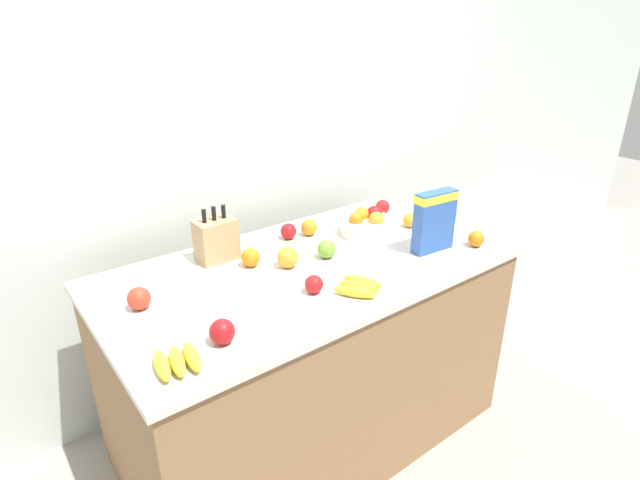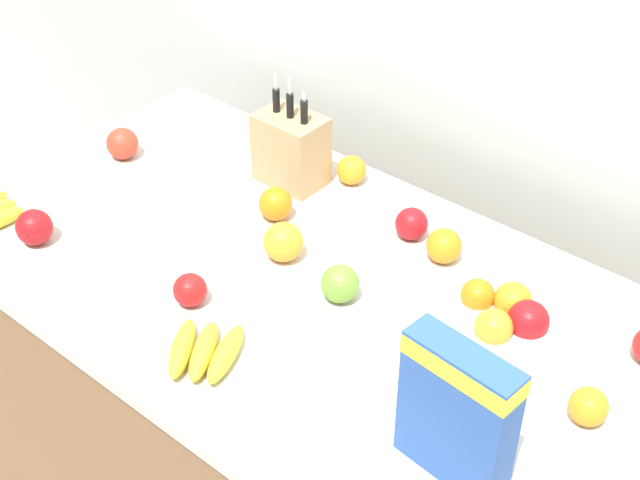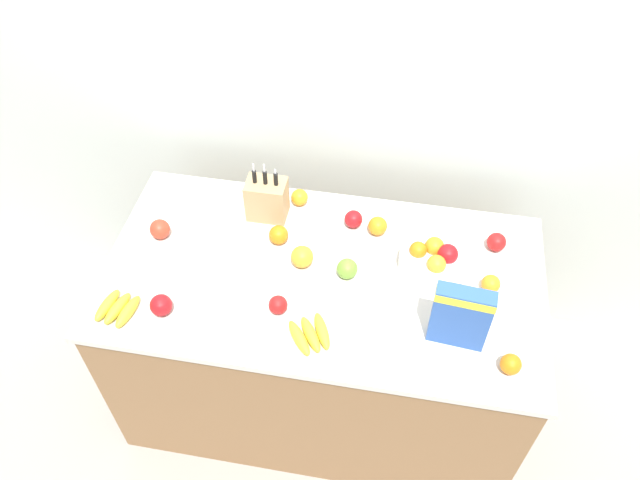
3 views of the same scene
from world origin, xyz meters
TOP-DOWN VIEW (x-y plane):
  - ground_plane at (0.00, 0.00)m, footprint 14.00×14.00m
  - wall_back at (0.00, 0.67)m, footprint 9.00×0.06m
  - counter at (0.00, 0.00)m, footprint 1.73×0.92m
  - knife_block at (-0.28, 0.28)m, footprint 0.17×0.12m
  - cereal_box at (0.52, -0.22)m, footprint 0.21×0.08m
  - fruit_bowl at (0.42, 0.10)m, footprint 0.27×0.27m
  - banana_bunch_left at (-0.72, -0.31)m, footprint 0.16×0.17m
  - banana_bunch_right at (0.01, -0.30)m, footprint 0.19×0.20m
  - apple_near_bananas at (0.10, 0.01)m, footprint 0.08×0.08m
  - apple_leftmost at (0.08, 0.28)m, footprint 0.08×0.08m
  - apple_rear at (-0.55, -0.29)m, footprint 0.08×0.08m
  - apple_rightmost at (0.67, 0.25)m, footprint 0.08×0.08m
  - apple_by_knife_block at (-0.13, -0.20)m, footprint 0.07×0.07m
  - apple_middle at (-0.69, 0.08)m, footprint 0.08×0.08m
  - orange_front_right at (0.65, 0.03)m, footprint 0.07×0.07m
  - orange_mid_left at (-0.20, 0.14)m, footprint 0.08×0.08m
  - orange_back_center at (-0.16, 0.37)m, footprint 0.07×0.07m
  - orange_mid_right at (0.71, -0.31)m, footprint 0.07×0.07m
  - orange_by_cereal at (0.19, 0.26)m, footprint 0.08×0.08m
  - orange_front_center at (-0.09, 0.03)m, footprint 0.09×0.09m

SIDE VIEW (x-z plane):
  - ground_plane at x=0.00m, z-range 0.00..0.00m
  - counter at x=0.00m, z-range 0.00..0.92m
  - banana_bunch_right at x=0.01m, z-range 0.92..0.96m
  - banana_bunch_left at x=-0.72m, z-range 0.92..0.96m
  - apple_by_knife_block at x=-0.13m, z-range 0.92..0.99m
  - orange_front_right at x=0.65m, z-range 0.92..0.99m
  - orange_back_center at x=-0.16m, z-range 0.92..0.99m
  - orange_mid_right at x=0.71m, z-range 0.92..0.99m
  - apple_leftmost at x=0.08m, z-range 0.92..1.00m
  - apple_rightmost at x=0.67m, z-range 0.92..1.00m
  - orange_by_cereal at x=0.19m, z-range 0.92..1.00m
  - orange_mid_left at x=-0.20m, z-range 0.92..1.00m
  - apple_near_bananas at x=0.10m, z-range 0.92..1.00m
  - apple_middle at x=-0.69m, z-range 0.92..1.00m
  - apple_rear at x=-0.55m, z-range 0.92..1.00m
  - orange_front_center at x=-0.09m, z-range 0.92..1.01m
  - fruit_bowl at x=0.42m, z-range 0.91..1.03m
  - knife_block at x=-0.28m, z-range 0.87..1.15m
  - cereal_box at x=0.52m, z-range 0.93..1.21m
  - wall_back at x=0.00m, z-range 0.00..2.60m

